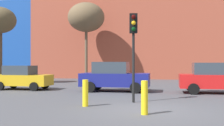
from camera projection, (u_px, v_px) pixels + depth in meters
name	position (u px, v px, depth m)	size (l,w,h in m)	color
ground_plane	(147.00, 110.00, 10.60)	(200.00, 200.00, 0.00)	#47474C
building_backdrop	(134.00, 38.00, 36.25)	(42.03, 10.23, 12.44)	#9E4733
parked_car_0	(22.00, 78.00, 18.94)	(3.79, 1.86, 1.64)	gold
parked_car_1	(114.00, 77.00, 17.72)	(4.35, 2.13, 1.88)	navy
parked_car_2	(215.00, 78.00, 16.55)	(4.23, 2.08, 1.83)	red
traffic_light_island	(133.00, 37.00, 12.71)	(0.40, 0.39, 4.09)	black
bare_tree_0	(86.00, 18.00, 29.13)	(3.87, 3.87, 8.19)	brown
bollard_yellow_0	(144.00, 98.00, 9.71)	(0.24, 0.24, 1.19)	yellow
bollard_yellow_1	(85.00, 93.00, 11.56)	(0.24, 0.24, 1.12)	yellow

